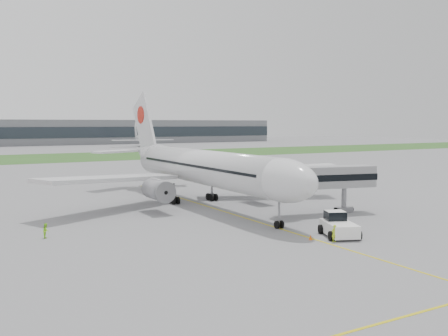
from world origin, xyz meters
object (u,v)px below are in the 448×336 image
pushback_tug (338,225)px  ground_crew_near (334,233)px  airliner (200,166)px  jet_bridge (322,178)px

pushback_tug → ground_crew_near: pushback_tug is taller
airliner → pushback_tug: (3.23, -26.04, -4.50)m
airliner → jet_bridge: airliner is taller
pushback_tug → jet_bridge: 13.27m
airliner → ground_crew_near: (0.93, -27.96, -4.77)m
pushback_tug → jet_bridge: size_ratio=0.39×
jet_bridge → airliner: bearing=136.2°
pushback_tug → jet_bridge: bearing=79.2°
airliner → pushback_tug: size_ratio=9.66×
airliner → ground_crew_near: size_ratio=30.35×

